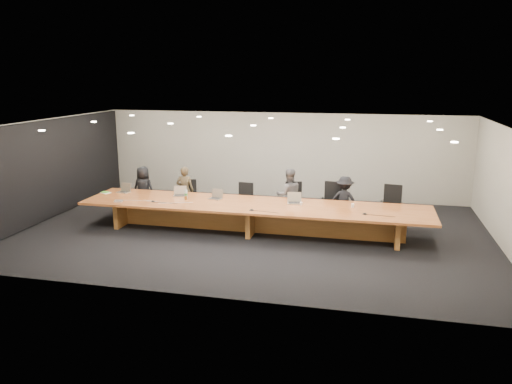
% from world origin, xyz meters
% --- Properties ---
extents(ground, '(12.00, 12.00, 0.00)m').
position_xyz_m(ground, '(0.00, 0.00, 0.00)').
color(ground, black).
rests_on(ground, ground).
extents(back_wall, '(12.00, 0.02, 2.80)m').
position_xyz_m(back_wall, '(0.00, 4.00, 1.40)').
color(back_wall, beige).
rests_on(back_wall, ground).
extents(left_wall_panel, '(0.08, 7.84, 2.74)m').
position_xyz_m(left_wall_panel, '(-5.94, 0.00, 1.37)').
color(left_wall_panel, black).
rests_on(left_wall_panel, ground).
extents(conference_table, '(9.00, 1.80, 0.75)m').
position_xyz_m(conference_table, '(0.00, 0.00, 0.52)').
color(conference_table, '#944A20').
rests_on(conference_table, ground).
extents(chair_far_left, '(0.65, 0.65, 1.02)m').
position_xyz_m(chair_far_left, '(-3.87, 1.32, 0.51)').
color(chair_far_left, black).
rests_on(chair_far_left, ground).
extents(chair_left, '(0.64, 0.64, 1.04)m').
position_xyz_m(chair_left, '(-2.22, 1.16, 0.52)').
color(chair_left, black).
rests_on(chair_left, ground).
extents(chair_mid_left, '(0.58, 0.58, 1.03)m').
position_xyz_m(chair_mid_left, '(-0.56, 1.15, 0.52)').
color(chair_mid_left, black).
rests_on(chair_mid_left, ground).
extents(chair_mid_right, '(0.70, 0.70, 1.11)m').
position_xyz_m(chair_mid_right, '(0.89, 1.21, 0.55)').
color(chair_mid_right, black).
rests_on(chair_mid_right, ground).
extents(chair_right, '(0.67, 0.67, 1.15)m').
position_xyz_m(chair_right, '(1.88, 1.28, 0.57)').
color(chair_right, black).
rests_on(chair_right, ground).
extents(chair_far_right, '(0.67, 0.67, 1.14)m').
position_xyz_m(chair_far_right, '(3.49, 1.31, 0.57)').
color(chair_far_right, black).
rests_on(chair_far_right, ground).
extents(person_a, '(0.70, 0.48, 1.37)m').
position_xyz_m(person_a, '(-3.66, 1.23, 0.68)').
color(person_a, black).
rests_on(person_a, ground).
extents(person_b, '(0.55, 0.38, 1.42)m').
position_xyz_m(person_b, '(-2.35, 1.23, 0.71)').
color(person_b, '#3E3422').
rests_on(person_b, ground).
extents(person_c, '(0.87, 0.77, 1.49)m').
position_xyz_m(person_c, '(0.72, 1.21, 0.74)').
color(person_c, '#525254').
rests_on(person_c, ground).
extents(person_d, '(0.93, 0.63, 1.33)m').
position_xyz_m(person_d, '(2.25, 1.26, 0.67)').
color(person_d, black).
rests_on(person_d, ground).
extents(laptop_a, '(0.39, 0.32, 0.27)m').
position_xyz_m(laptop_a, '(-3.89, 0.42, 0.89)').
color(laptop_a, '#C7B398').
rests_on(laptop_a, conference_table).
extents(laptop_b, '(0.40, 0.33, 0.27)m').
position_xyz_m(laptop_b, '(-2.18, 0.40, 0.89)').
color(laptop_b, tan).
rests_on(laptop_b, conference_table).
extents(laptop_c, '(0.39, 0.32, 0.26)m').
position_xyz_m(laptop_c, '(-1.13, 0.29, 0.88)').
color(laptop_c, tan).
rests_on(laptop_c, conference_table).
extents(laptop_d, '(0.40, 0.32, 0.29)m').
position_xyz_m(laptop_d, '(1.02, 0.29, 0.89)').
color(laptop_d, tan).
rests_on(laptop_d, conference_table).
extents(water_bottle, '(0.10, 0.10, 0.25)m').
position_xyz_m(water_bottle, '(-1.89, 0.14, 0.87)').
color(water_bottle, silver).
rests_on(water_bottle, conference_table).
extents(amber_mug, '(0.10, 0.10, 0.09)m').
position_xyz_m(amber_mug, '(-1.86, 0.04, 0.80)').
color(amber_mug, brown).
rests_on(amber_mug, conference_table).
extents(paper_cup_near, '(0.08, 0.08, 0.08)m').
position_xyz_m(paper_cup_near, '(1.21, 0.18, 0.79)').
color(paper_cup_near, white).
rests_on(paper_cup_near, conference_table).
extents(paper_cup_far, '(0.09, 0.09, 0.09)m').
position_xyz_m(paper_cup_far, '(2.51, 0.25, 0.80)').
color(paper_cup_far, white).
rests_on(paper_cup_far, conference_table).
extents(notepad, '(0.32, 0.29, 0.02)m').
position_xyz_m(notepad, '(-4.35, 0.26, 0.76)').
color(notepad, white).
rests_on(notepad, conference_table).
extents(lime_gadget, '(0.19, 0.13, 0.03)m').
position_xyz_m(lime_gadget, '(-4.36, 0.24, 0.78)').
color(lime_gadget, '#55CB36').
rests_on(lime_gadget, notepad).
extents(av_box, '(0.25, 0.21, 0.03)m').
position_xyz_m(av_box, '(-3.51, -0.56, 0.77)').
color(av_box, silver).
rests_on(av_box, conference_table).
extents(mic_left, '(0.13, 0.13, 0.03)m').
position_xyz_m(mic_left, '(-2.63, -0.36, 0.76)').
color(mic_left, black).
rests_on(mic_left, conference_table).
extents(mic_center, '(0.16, 0.16, 0.03)m').
position_xyz_m(mic_center, '(0.10, -0.61, 0.77)').
color(mic_center, black).
rests_on(mic_center, conference_table).
extents(mic_right, '(0.15, 0.15, 0.03)m').
position_xyz_m(mic_right, '(2.82, -0.34, 0.77)').
color(mic_right, black).
rests_on(mic_right, conference_table).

